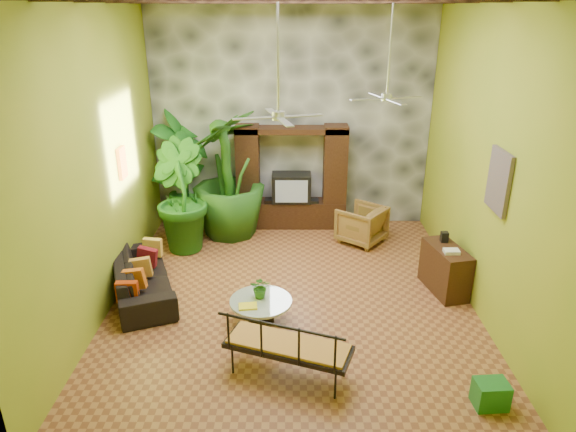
{
  "coord_description": "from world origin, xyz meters",
  "views": [
    {
      "loc": [
        -0.05,
        -7.6,
        4.62
      ],
      "look_at": [
        -0.07,
        0.2,
        1.43
      ],
      "focal_mm": 32.0,
      "sensor_mm": 36.0,
      "label": 1
    }
  ],
  "objects_px": {
    "ceiling_fan_front": "(278,101)",
    "wicker_armchair": "(361,224)",
    "ceiling_fan_back": "(387,85)",
    "coffee_table": "(261,308)",
    "entertainment_center": "(291,185)",
    "side_console": "(445,269)",
    "tall_plant_b": "(179,196)",
    "iron_bench": "(288,345)",
    "green_bin": "(491,394)",
    "tall_plant_c": "(228,174)",
    "sofa": "(142,276)",
    "tall_plant_a": "(184,170)"
  },
  "relations": [
    {
      "from": "ceiling_fan_front",
      "to": "wicker_armchair",
      "type": "distance_m",
      "value": 4.36
    },
    {
      "from": "ceiling_fan_back",
      "to": "coffee_table",
      "type": "height_order",
      "value": "ceiling_fan_back"
    },
    {
      "from": "entertainment_center",
      "to": "side_console",
      "type": "relative_size",
      "value": 2.33
    },
    {
      "from": "ceiling_fan_back",
      "to": "tall_plant_b",
      "type": "xyz_separation_m",
      "value": [
        -3.85,
        0.78,
        -2.28
      ]
    },
    {
      "from": "side_console",
      "to": "iron_bench",
      "type": "bearing_deg",
      "value": -152.09
    },
    {
      "from": "iron_bench",
      "to": "green_bin",
      "type": "bearing_deg",
      "value": 8.69
    },
    {
      "from": "wicker_armchair",
      "to": "iron_bench",
      "type": "height_order",
      "value": "iron_bench"
    },
    {
      "from": "tall_plant_c",
      "to": "green_bin",
      "type": "bearing_deg",
      "value": -54.2
    },
    {
      "from": "tall_plant_c",
      "to": "side_console",
      "type": "relative_size",
      "value": 2.64
    },
    {
      "from": "entertainment_center",
      "to": "wicker_armchair",
      "type": "relative_size",
      "value": 2.77
    },
    {
      "from": "tall_plant_c",
      "to": "iron_bench",
      "type": "xyz_separation_m",
      "value": [
        1.27,
        -4.74,
        -0.83
      ]
    },
    {
      "from": "wicker_armchair",
      "to": "iron_bench",
      "type": "distance_m",
      "value": 4.6
    },
    {
      "from": "green_bin",
      "to": "tall_plant_b",
      "type": "bearing_deg",
      "value": 136.01
    },
    {
      "from": "wicker_armchair",
      "to": "side_console",
      "type": "distance_m",
      "value": 2.34
    },
    {
      "from": "entertainment_center",
      "to": "wicker_armchair",
      "type": "distance_m",
      "value": 1.79
    },
    {
      "from": "iron_bench",
      "to": "green_bin",
      "type": "distance_m",
      "value": 2.58
    },
    {
      "from": "side_console",
      "to": "ceiling_fan_front",
      "type": "bearing_deg",
      "value": -179.52
    },
    {
      "from": "wicker_armchair",
      "to": "tall_plant_c",
      "type": "xyz_separation_m",
      "value": [
        -2.8,
        0.41,
        0.96
      ]
    },
    {
      "from": "tall_plant_c",
      "to": "coffee_table",
      "type": "bearing_deg",
      "value": -76.17
    },
    {
      "from": "sofa",
      "to": "side_console",
      "type": "relative_size",
      "value": 2.19
    },
    {
      "from": "tall_plant_b",
      "to": "green_bin",
      "type": "distance_m",
      "value": 6.6
    },
    {
      "from": "ceiling_fan_back",
      "to": "side_console",
      "type": "xyz_separation_m",
      "value": [
        1.05,
        -0.93,
        -2.99
      ]
    },
    {
      "from": "tall_plant_c",
      "to": "sofa",
      "type": "bearing_deg",
      "value": -116.08
    },
    {
      "from": "tall_plant_b",
      "to": "iron_bench",
      "type": "bearing_deg",
      "value": -61.55
    },
    {
      "from": "tall_plant_a",
      "to": "green_bin",
      "type": "distance_m",
      "value": 7.54
    },
    {
      "from": "tall_plant_a",
      "to": "green_bin",
      "type": "height_order",
      "value": "tall_plant_a"
    },
    {
      "from": "ceiling_fan_back",
      "to": "tall_plant_c",
      "type": "height_order",
      "value": "ceiling_fan_back"
    },
    {
      "from": "entertainment_center",
      "to": "tall_plant_a",
      "type": "relative_size",
      "value": 0.91
    },
    {
      "from": "ceiling_fan_front",
      "to": "tall_plant_c",
      "type": "relative_size",
      "value": 0.69
    },
    {
      "from": "sofa",
      "to": "side_console",
      "type": "distance_m",
      "value": 5.22
    },
    {
      "from": "side_console",
      "to": "green_bin",
      "type": "relative_size",
      "value": 2.57
    },
    {
      "from": "wicker_armchair",
      "to": "tall_plant_c",
      "type": "bearing_deg",
      "value": -60.24
    },
    {
      "from": "iron_bench",
      "to": "sofa",
      "type": "bearing_deg",
      "value": 158.65
    },
    {
      "from": "tall_plant_a",
      "to": "wicker_armchair",
      "type": "bearing_deg",
      "value": -12.83
    },
    {
      "from": "sofa",
      "to": "coffee_table",
      "type": "bearing_deg",
      "value": -133.18
    },
    {
      "from": "side_console",
      "to": "tall_plant_a",
      "type": "bearing_deg",
      "value": 137.38
    },
    {
      "from": "ceiling_fan_back",
      "to": "iron_bench",
      "type": "distance_m",
      "value": 4.65
    },
    {
      "from": "tall_plant_b",
      "to": "entertainment_center",
      "type": "bearing_deg",
      "value": 27.12
    },
    {
      "from": "green_bin",
      "to": "iron_bench",
      "type": "bearing_deg",
      "value": 168.81
    },
    {
      "from": "tall_plant_c",
      "to": "tall_plant_a",
      "type": "bearing_deg",
      "value": 155.67
    },
    {
      "from": "wicker_armchair",
      "to": "iron_bench",
      "type": "bearing_deg",
      "value": 18.62
    },
    {
      "from": "side_console",
      "to": "sofa",
      "type": "bearing_deg",
      "value": 168.65
    },
    {
      "from": "ceiling_fan_front",
      "to": "coffee_table",
      "type": "height_order",
      "value": "ceiling_fan_front"
    },
    {
      "from": "ceiling_fan_back",
      "to": "tall_plant_a",
      "type": "height_order",
      "value": "ceiling_fan_back"
    },
    {
      "from": "wicker_armchair",
      "to": "green_bin",
      "type": "bearing_deg",
      "value": 49.52
    },
    {
      "from": "ceiling_fan_back",
      "to": "tall_plant_a",
      "type": "distance_m",
      "value": 4.88
    },
    {
      "from": "side_console",
      "to": "coffee_table",
      "type": "bearing_deg",
      "value": -175.02
    },
    {
      "from": "ceiling_fan_back",
      "to": "tall_plant_a",
      "type": "bearing_deg",
      "value": 153.75
    },
    {
      "from": "coffee_table",
      "to": "green_bin",
      "type": "relative_size",
      "value": 2.42
    },
    {
      "from": "iron_bench",
      "to": "tall_plant_b",
      "type": "bearing_deg",
      "value": 138.33
    }
  ]
}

